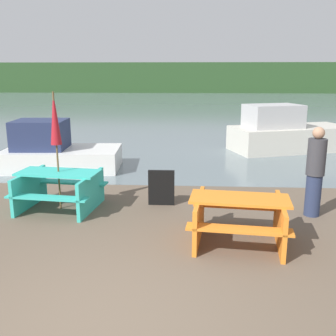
{
  "coord_description": "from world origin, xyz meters",
  "views": [
    {
      "loc": [
        0.97,
        -3.74,
        2.74
      ],
      "look_at": [
        0.54,
        3.98,
        0.85
      ],
      "focal_mm": 42.0,
      "sensor_mm": 36.0,
      "label": 1
    }
  ],
  "objects_px": {
    "picnic_table_teal": "(59,187)",
    "umbrella_crimson": "(55,120)",
    "person": "(315,172)",
    "boat": "(56,151)",
    "signboard": "(161,188)",
    "picnic_table_orange": "(239,216)",
    "boat_second": "(287,134)"
  },
  "relations": [
    {
      "from": "picnic_table_orange",
      "to": "picnic_table_teal",
      "type": "bearing_deg",
      "value": 157.2
    },
    {
      "from": "picnic_table_teal",
      "to": "boat",
      "type": "distance_m",
      "value": 3.61
    },
    {
      "from": "person",
      "to": "picnic_table_orange",
      "type": "bearing_deg",
      "value": -139.8
    },
    {
      "from": "boat",
      "to": "signboard",
      "type": "relative_size",
      "value": 4.49
    },
    {
      "from": "picnic_table_teal",
      "to": "boat_second",
      "type": "height_order",
      "value": "boat_second"
    },
    {
      "from": "person",
      "to": "boat",
      "type": "bearing_deg",
      "value": 150.79
    },
    {
      "from": "signboard",
      "to": "picnic_table_teal",
      "type": "bearing_deg",
      "value": -170.26
    },
    {
      "from": "picnic_table_teal",
      "to": "umbrella_crimson",
      "type": "bearing_deg",
      "value": 0.0
    },
    {
      "from": "boat_second",
      "to": "person",
      "type": "bearing_deg",
      "value": -117.22
    },
    {
      "from": "umbrella_crimson",
      "to": "boat",
      "type": "distance_m",
      "value": 3.84
    },
    {
      "from": "boat_second",
      "to": "umbrella_crimson",
      "type": "bearing_deg",
      "value": -151.27
    },
    {
      "from": "picnic_table_teal",
      "to": "umbrella_crimson",
      "type": "height_order",
      "value": "umbrella_crimson"
    },
    {
      "from": "picnic_table_teal",
      "to": "boat",
      "type": "xyz_separation_m",
      "value": [
        -1.21,
        3.4,
        0.04
      ]
    },
    {
      "from": "umbrella_crimson",
      "to": "person",
      "type": "height_order",
      "value": "umbrella_crimson"
    },
    {
      "from": "boat",
      "to": "person",
      "type": "relative_size",
      "value": 1.93
    },
    {
      "from": "umbrella_crimson",
      "to": "boat",
      "type": "xyz_separation_m",
      "value": [
        -1.21,
        3.4,
        -1.31
      ]
    },
    {
      "from": "signboard",
      "to": "umbrella_crimson",
      "type": "bearing_deg",
      "value": -170.26
    },
    {
      "from": "picnic_table_teal",
      "to": "boat_second",
      "type": "bearing_deg",
      "value": 47.06
    },
    {
      "from": "picnic_table_teal",
      "to": "signboard",
      "type": "relative_size",
      "value": 2.37
    },
    {
      "from": "person",
      "to": "signboard",
      "type": "xyz_separation_m",
      "value": [
        -3.0,
        0.46,
        -0.5
      ]
    },
    {
      "from": "signboard",
      "to": "picnic_table_orange",
      "type": "bearing_deg",
      "value": -52.21
    },
    {
      "from": "boat",
      "to": "signboard",
      "type": "height_order",
      "value": "boat"
    },
    {
      "from": "umbrella_crimson",
      "to": "boat",
      "type": "bearing_deg",
      "value": 109.66
    },
    {
      "from": "picnic_table_teal",
      "to": "boat_second",
      "type": "relative_size",
      "value": 0.39
    },
    {
      "from": "picnic_table_orange",
      "to": "person",
      "type": "distance_m",
      "value": 2.13
    },
    {
      "from": "picnic_table_teal",
      "to": "boat",
      "type": "relative_size",
      "value": 0.53
    },
    {
      "from": "boat_second",
      "to": "signboard",
      "type": "xyz_separation_m",
      "value": [
        -4.04,
        -6.2,
        -0.23
      ]
    },
    {
      "from": "picnic_table_teal",
      "to": "boat",
      "type": "bearing_deg",
      "value": 109.66
    },
    {
      "from": "picnic_table_orange",
      "to": "boat_second",
      "type": "relative_size",
      "value": 0.38
    },
    {
      "from": "picnic_table_orange",
      "to": "boat_second",
      "type": "distance_m",
      "value": 8.44
    },
    {
      "from": "umbrella_crimson",
      "to": "boat_second",
      "type": "relative_size",
      "value": 0.52
    },
    {
      "from": "picnic_table_orange",
      "to": "boat_second",
      "type": "xyz_separation_m",
      "value": [
        2.64,
        8.01,
        0.15
      ]
    }
  ]
}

